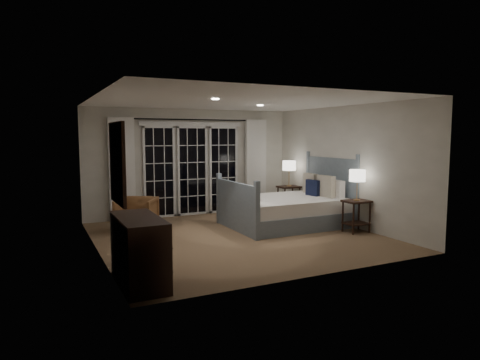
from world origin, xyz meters
name	(u,v)px	position (x,y,z in m)	size (l,w,h in m)	color
floor	(238,236)	(0.00, 0.00, 0.00)	(5.00, 5.00, 0.00)	#906A4D
ceiling	(237,101)	(0.00, 0.00, 2.50)	(5.00, 5.00, 0.00)	white
wall_left	(96,176)	(-2.50, 0.00, 1.25)	(0.02, 5.00, 2.50)	silver
wall_right	(345,166)	(2.50, 0.00, 1.25)	(0.02, 5.00, 2.50)	silver
wall_back	(192,162)	(0.00, 2.50, 1.25)	(5.00, 0.02, 2.50)	silver
wall_front	(319,184)	(0.00, -2.50, 1.25)	(5.00, 0.02, 2.50)	silver
french_doors	(193,169)	(0.00, 2.46, 1.09)	(2.50, 0.04, 2.20)	black
curtain_rod	(193,120)	(0.00, 2.40, 2.25)	(0.03, 0.03, 3.50)	black
curtain_left	(122,169)	(-1.65, 2.38, 1.15)	(0.55, 0.10, 2.25)	white
curtain_right	(256,165)	(1.65, 2.38, 1.15)	(0.55, 0.10, 2.25)	white
downlight_a	(260,105)	(0.80, 0.60, 2.49)	(0.12, 0.12, 0.01)	white
downlight_b	(215,99)	(-0.60, -0.40, 2.49)	(0.12, 0.12, 0.01)	white
bed	(289,209)	(1.41, 0.45, 0.35)	(2.39, 1.72, 1.40)	gray
nightstand_left	(356,211)	(2.25, -0.69, 0.41)	(0.48, 0.39, 0.63)	black
nightstand_right	(289,195)	(2.21, 1.71, 0.43)	(0.50, 0.40, 0.65)	black
lamp_left	(357,176)	(2.25, -0.69, 1.11)	(0.31, 0.31, 0.60)	#B78749
lamp_right	(289,166)	(2.21, 1.71, 1.15)	(0.32, 0.32, 0.62)	#B78749
armchair	(137,214)	(-1.60, 1.26, 0.34)	(0.72, 0.74, 0.67)	brown
dresser	(139,250)	(-2.23, -1.75, 0.43)	(0.52, 1.22, 0.86)	black
mirror	(117,163)	(-2.47, -1.75, 1.55)	(0.05, 0.85, 1.00)	black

